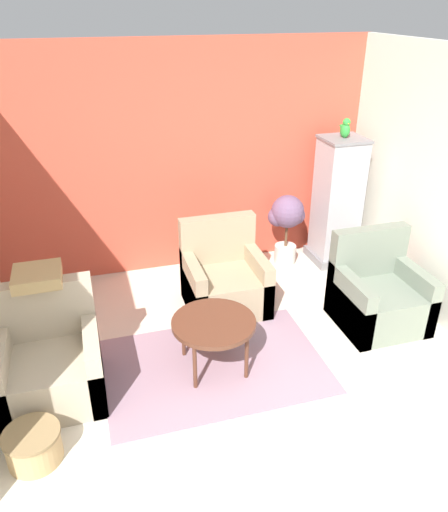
{
  "coord_description": "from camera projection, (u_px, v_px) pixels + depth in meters",
  "views": [
    {
      "loc": [
        -1.11,
        -2.12,
        2.94
      ],
      "look_at": [
        0.0,
        1.63,
        0.91
      ],
      "focal_mm": 35.0,
      "sensor_mm": 36.0,
      "label": 1
    }
  ],
  "objects": [
    {
      "name": "ground_plane",
      "position": [
        291.0,
        477.0,
        3.43
      ],
      "size": [
        20.0,
        20.0,
        0.0
      ],
      "primitive_type": "plane",
      "color": "beige",
      "rests_on": "ground"
    },
    {
      "name": "wall_back_accent",
      "position": [
        183.0,
        161.0,
        5.64
      ],
      "size": [
        4.43,
        0.06,
        2.6
      ],
      "color": "#C64C38",
      "rests_on": "ground_plane"
    },
    {
      "name": "wall_right",
      "position": [
        443.0,
        190.0,
        4.77
      ],
      "size": [
        0.06,
        3.26,
        2.6
      ],
      "color": "silver",
      "rests_on": "ground_plane"
    },
    {
      "name": "area_rug",
      "position": [
        214.0,
        366.0,
        4.47
      ],
      "size": [
        1.94,
        1.31,
        0.01
      ],
      "color": "gray",
      "rests_on": "ground_plane"
    },
    {
      "name": "coffee_table",
      "position": [
        214.0,
        325.0,
        4.27
      ],
      "size": [
        0.73,
        0.73,
        0.49
      ],
      "color": "#512D1E",
      "rests_on": "ground_plane"
    },
    {
      "name": "armchair_left",
      "position": [
        51.0,
        365.0,
        4.04
      ],
      "size": [
        0.81,
        0.76,
        0.93
      ],
      "color": "tan",
      "rests_on": "ground_plane"
    },
    {
      "name": "armchair_right",
      "position": [
        378.0,
        296.0,
        4.96
      ],
      "size": [
        0.81,
        0.76,
        0.93
      ],
      "color": "slate",
      "rests_on": "ground_plane"
    },
    {
      "name": "armchair_middle",
      "position": [
        224.0,
        281.0,
        5.23
      ],
      "size": [
        0.81,
        0.76,
        0.93
      ],
      "color": "#9E896B",
      "rests_on": "ground_plane"
    },
    {
      "name": "birdcage",
      "position": [
        337.0,
        203.0,
        5.96
      ],
      "size": [
        0.53,
        0.53,
        1.54
      ],
      "color": "slate",
      "rests_on": "ground_plane"
    },
    {
      "name": "parrot",
      "position": [
        345.0,
        128.0,
        5.56
      ],
      "size": [
        0.1,
        0.19,
        0.22
      ],
      "color": "green",
      "rests_on": "birdcage"
    },
    {
      "name": "potted_plant",
      "position": [
        287.0,
        220.0,
        5.97
      ],
      "size": [
        0.43,
        0.39,
        0.88
      ],
      "color": "beige",
      "rests_on": "ground_plane"
    },
    {
      "name": "wicker_basket",
      "position": [
        33.0,
        445.0,
        3.51
      ],
      "size": [
        0.4,
        0.4,
        0.25
      ],
      "color": "tan",
      "rests_on": "ground_plane"
    },
    {
      "name": "throw_pillow",
      "position": [
        37.0,
        276.0,
        3.95
      ],
      "size": [
        0.37,
        0.37,
        0.1
      ],
      "color": "tan",
      "rests_on": "armchair_left"
    }
  ]
}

